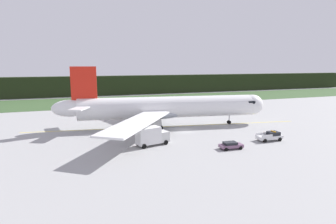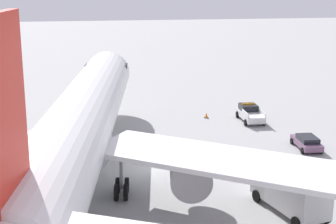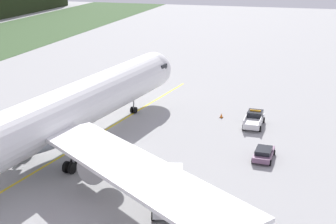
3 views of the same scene
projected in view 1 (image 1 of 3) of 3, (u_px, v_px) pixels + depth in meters
name	position (u px, v px, depth m)	size (l,w,h in m)	color
ground	(183.00, 131.00, 65.30)	(320.00, 320.00, 0.00)	#9A9A9A
grass_verge	(131.00, 100.00, 119.29)	(320.00, 33.64, 0.04)	#36522C
distant_tree_line	(121.00, 85.00, 141.22)	(288.00, 6.02, 9.44)	black
taxiway_centerline_main	(168.00, 126.00, 69.75)	(68.12, 0.30, 0.01)	yellow
airliner	(164.00, 108.00, 68.79)	(52.30, 51.23, 14.76)	white
ops_pickup_truck	(270.00, 136.00, 56.85)	(5.29, 2.46, 1.94)	silver
catering_truck	(151.00, 136.00, 53.32)	(6.75, 3.94, 3.76)	silver
staff_car	(231.00, 145.00, 51.31)	(4.33, 2.26, 1.30)	#734F6C
apron_cone	(264.00, 133.00, 61.94)	(0.50, 0.50, 0.63)	black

